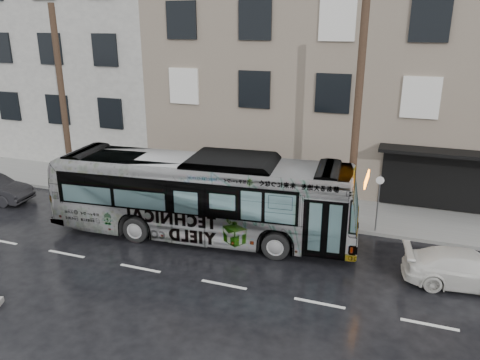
% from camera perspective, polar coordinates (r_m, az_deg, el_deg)
% --- Properties ---
extents(ground, '(120.00, 120.00, 0.00)m').
position_cam_1_polar(ground, '(19.17, -8.14, -7.17)').
color(ground, black).
rests_on(ground, ground).
extents(sidewalk, '(90.00, 3.60, 0.15)m').
position_cam_1_polar(sidewalk, '(23.21, -2.53, -2.10)').
color(sidewalk, gray).
rests_on(sidewalk, ground).
extents(building_taupe, '(20.00, 12.00, 11.00)m').
position_cam_1_polar(building_taupe, '(28.17, 13.31, 12.49)').
color(building_taupe, gray).
rests_on(building_taupe, ground).
extents(building_grey, '(26.00, 15.00, 16.00)m').
position_cam_1_polar(building_grey, '(39.43, -23.06, 16.83)').
color(building_grey, '#B8B6AE').
rests_on(building_grey, ground).
extents(utility_pole_front, '(0.30, 0.30, 9.00)m').
position_cam_1_polar(utility_pole_front, '(18.88, 14.03, 6.99)').
color(utility_pole_front, '#412E20').
rests_on(utility_pole_front, sidewalk).
extents(utility_pole_rear, '(0.30, 0.30, 9.00)m').
position_cam_1_polar(utility_pole_rear, '(24.58, -20.80, 8.95)').
color(utility_pole_rear, '#412E20').
rests_on(utility_pole_rear, sidewalk).
extents(sign_post, '(0.06, 0.06, 2.40)m').
position_cam_1_polar(sign_post, '(19.71, 16.45, -2.76)').
color(sign_post, slate).
rests_on(sign_post, sidewalk).
extents(bus, '(12.49, 3.96, 3.42)m').
position_cam_1_polar(bus, '(18.74, -4.59, -1.96)').
color(bus, '#B2B2B2').
rests_on(bus, ground).
extents(white_sedan, '(4.28, 2.20, 1.19)m').
position_cam_1_polar(white_sedan, '(17.35, 25.99, -9.74)').
color(white_sedan, silver).
rests_on(white_sedan, ground).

